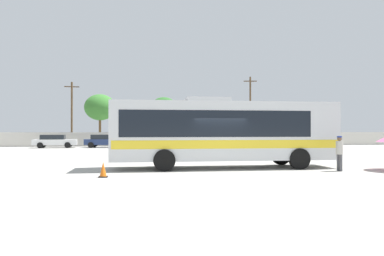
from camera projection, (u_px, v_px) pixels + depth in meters
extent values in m
plane|color=#A3A099|center=(191.00, 156.00, 28.35)|extent=(300.00, 300.00, 0.00)
cube|color=beige|center=(172.00, 139.00, 46.17)|extent=(80.00, 0.30, 1.70)
cube|color=silver|center=(224.00, 131.00, 19.03)|extent=(11.41, 2.56, 2.92)
cube|color=black|center=(213.00, 124.00, 18.96)|extent=(9.35, 2.58, 1.28)
cube|color=yellow|center=(224.00, 143.00, 19.03)|extent=(11.18, 2.58, 0.41)
cube|color=#19212D|center=(328.00, 121.00, 19.80)|extent=(0.04, 2.30, 1.52)
cube|color=yellow|center=(329.00, 152.00, 19.79)|extent=(0.06, 2.50, 0.70)
cube|color=#B2B2B2|center=(207.00, 100.00, 18.93)|extent=(2.20, 1.40, 0.24)
cylinder|color=black|center=(281.00, 156.00, 20.71)|extent=(1.04, 0.30, 1.04)
cylinder|color=black|center=(299.00, 159.00, 18.28)|extent=(1.04, 0.30, 1.04)
cylinder|color=black|center=(161.00, 157.00, 19.81)|extent=(1.04, 0.30, 1.04)
cylinder|color=black|center=(164.00, 160.00, 17.39)|extent=(1.04, 0.30, 1.04)
cylinder|color=#4C4C51|center=(338.00, 163.00, 17.55)|extent=(0.15, 0.15, 0.79)
cylinder|color=#4C4C51|center=(341.00, 163.00, 17.42)|extent=(0.15, 0.15, 0.79)
cylinder|color=#B7B2A8|center=(339.00, 148.00, 17.49)|extent=(0.42, 0.42, 0.63)
sphere|color=brown|center=(339.00, 139.00, 17.49)|extent=(0.21, 0.21, 0.21)
cylinder|color=navy|center=(339.00, 137.00, 17.50)|extent=(0.23, 0.23, 0.06)
cube|color=silver|center=(55.00, 142.00, 40.97)|extent=(4.68, 2.13, 0.62)
cube|color=black|center=(53.00, 137.00, 40.93)|extent=(2.62, 1.84, 0.51)
cylinder|color=black|center=(69.00, 145.00, 42.12)|extent=(0.65, 0.27, 0.64)
cylinder|color=black|center=(68.00, 145.00, 40.40)|extent=(0.65, 0.27, 0.64)
cylinder|color=black|center=(43.00, 145.00, 41.54)|extent=(0.65, 0.27, 0.64)
cylinder|color=black|center=(40.00, 145.00, 39.81)|extent=(0.65, 0.27, 0.64)
cube|color=navy|center=(104.00, 142.00, 41.56)|extent=(4.26, 2.18, 0.62)
cube|color=black|center=(102.00, 137.00, 41.55)|extent=(2.41, 1.86, 0.51)
cylinder|color=black|center=(117.00, 144.00, 42.49)|extent=(0.66, 0.28, 0.64)
cylinder|color=black|center=(114.00, 145.00, 40.73)|extent=(0.66, 0.28, 0.64)
cylinder|color=black|center=(94.00, 144.00, 42.39)|extent=(0.66, 0.28, 0.64)
cylinder|color=black|center=(91.00, 145.00, 40.62)|extent=(0.66, 0.28, 0.64)
cube|color=black|center=(152.00, 142.00, 42.14)|extent=(4.18, 1.87, 0.62)
cube|color=black|center=(154.00, 137.00, 42.17)|extent=(2.31, 1.69, 0.51)
cylinder|color=black|center=(141.00, 145.00, 41.11)|extent=(0.64, 0.23, 0.64)
cylinder|color=black|center=(141.00, 144.00, 42.86)|extent=(0.64, 0.23, 0.64)
cylinder|color=black|center=(164.00, 145.00, 41.41)|extent=(0.64, 0.23, 0.64)
cylinder|color=black|center=(163.00, 144.00, 43.16)|extent=(0.64, 0.23, 0.64)
cube|color=red|center=(223.00, 142.00, 43.27)|extent=(4.47, 2.00, 0.62)
cube|color=black|center=(225.00, 137.00, 43.32)|extent=(2.49, 1.77, 0.51)
cylinder|color=black|center=(214.00, 145.00, 42.16)|extent=(0.65, 0.25, 0.64)
cylinder|color=black|center=(210.00, 144.00, 43.89)|extent=(0.65, 0.25, 0.64)
cylinder|color=black|center=(237.00, 144.00, 42.65)|extent=(0.65, 0.25, 0.64)
cylinder|color=black|center=(232.00, 144.00, 44.38)|extent=(0.65, 0.25, 0.64)
cylinder|color=#4C3823|center=(72.00, 114.00, 46.59)|extent=(0.24, 0.24, 8.03)
cube|color=#473321|center=(72.00, 87.00, 46.62)|extent=(1.80, 0.39, 0.12)
cylinder|color=#4C3823|center=(250.00, 111.00, 51.03)|extent=(0.24, 0.24, 9.33)
cube|color=#473321|center=(250.00, 81.00, 51.05)|extent=(1.79, 0.44, 0.12)
cylinder|color=brown|center=(100.00, 131.00, 49.72)|extent=(0.32, 0.32, 3.59)
ellipsoid|color=#38752D|center=(100.00, 107.00, 49.75)|extent=(4.14, 4.14, 3.52)
cylinder|color=brown|center=(164.00, 132.00, 52.40)|extent=(0.32, 0.32, 3.52)
ellipsoid|color=#2D6628|center=(164.00, 109.00, 52.42)|extent=(4.02, 4.02, 3.42)
cube|color=black|center=(103.00, 177.00, 15.18)|extent=(0.36, 0.36, 0.04)
cone|color=orange|center=(103.00, 169.00, 15.18)|extent=(0.28, 0.28, 0.60)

